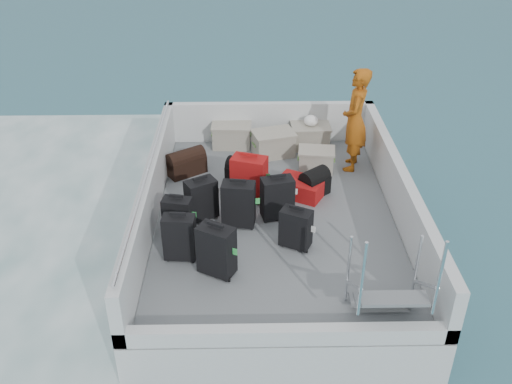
% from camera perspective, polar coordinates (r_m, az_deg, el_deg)
% --- Properties ---
extents(ground, '(160.00, 160.00, 0.00)m').
position_cam_1_polar(ground, '(8.45, 1.85, -5.80)').
color(ground, '#194757').
rests_on(ground, ground).
extents(ferry_hull, '(3.60, 5.00, 0.60)m').
position_cam_1_polar(ferry_hull, '(8.27, 1.89, -4.14)').
color(ferry_hull, silver).
rests_on(ferry_hull, ground).
extents(deck, '(3.30, 4.70, 0.02)m').
position_cam_1_polar(deck, '(8.10, 1.92, -2.35)').
color(deck, slate).
rests_on(deck, ferry_hull).
extents(deck_fittings, '(3.60, 5.00, 0.90)m').
position_cam_1_polar(deck_fittings, '(7.65, 4.68, -1.26)').
color(deck_fittings, silver).
rests_on(deck_fittings, deck).
extents(suitcase_0, '(0.42, 0.26, 0.62)m').
position_cam_1_polar(suitcase_0, '(7.16, -7.64, -4.58)').
color(suitcase_0, black).
rests_on(suitcase_0, deck).
extents(suitcase_1, '(0.41, 0.28, 0.56)m').
position_cam_1_polar(suitcase_1, '(7.60, -7.82, -2.53)').
color(suitcase_1, black).
rests_on(suitcase_1, deck).
extents(suitcase_2, '(0.48, 0.42, 0.60)m').
position_cam_1_polar(suitcase_2, '(7.90, -5.48, -0.78)').
color(suitcase_2, black).
rests_on(suitcase_2, deck).
extents(suitcase_3, '(0.50, 0.43, 0.66)m').
position_cam_1_polar(suitcase_3, '(6.86, -3.98, -5.91)').
color(suitcase_3, black).
rests_on(suitcase_3, deck).
extents(suitcase_4, '(0.47, 0.32, 0.65)m').
position_cam_1_polar(suitcase_4, '(7.71, -1.76, -1.28)').
color(suitcase_4, black).
rests_on(suitcase_4, deck).
extents(suitcase_5, '(0.56, 0.44, 0.68)m').
position_cam_1_polar(suitcase_5, '(8.28, -0.69, 1.35)').
color(suitcase_5, maroon).
rests_on(suitcase_5, deck).
extents(suitcase_6, '(0.45, 0.38, 0.55)m').
position_cam_1_polar(suitcase_6, '(7.34, 4.00, -3.70)').
color(suitcase_6, black).
rests_on(suitcase_6, deck).
extents(suitcase_7, '(0.48, 0.34, 0.61)m').
position_cam_1_polar(suitcase_7, '(7.88, 2.14, -0.64)').
color(suitcase_7, black).
rests_on(suitcase_7, deck).
extents(suitcase_8, '(0.79, 0.70, 0.26)m').
position_cam_1_polar(suitcase_8, '(8.50, 4.46, 0.46)').
color(suitcase_8, maroon).
rests_on(suitcase_8, deck).
extents(duffel_0, '(0.66, 0.58, 0.32)m').
position_cam_1_polar(duffel_0, '(9.11, -6.98, 2.74)').
color(duffel_0, black).
rests_on(duffel_0, deck).
extents(duffel_1, '(0.59, 0.49, 0.32)m').
position_cam_1_polar(duffel_1, '(8.78, -1.24, 1.83)').
color(duffel_1, black).
rests_on(duffel_1, deck).
extents(duffel_2, '(0.51, 0.50, 0.32)m').
position_cam_1_polar(duffel_2, '(8.54, 5.85, 0.74)').
color(duffel_2, black).
rests_on(duffel_2, deck).
extents(crate_0, '(0.65, 0.46, 0.38)m').
position_cam_1_polar(crate_0, '(9.91, -2.45, 5.63)').
color(crate_0, '#A9A393').
rests_on(crate_0, deck).
extents(crate_1, '(0.74, 0.60, 0.39)m').
position_cam_1_polar(crate_1, '(9.61, 1.75, 4.79)').
color(crate_1, '#A9A393').
rests_on(crate_1, deck).
extents(crate_2, '(0.64, 0.45, 0.38)m').
position_cam_1_polar(crate_2, '(9.91, 5.44, 5.49)').
color(crate_2, '#A9A393').
rests_on(crate_2, deck).
extents(crate_3, '(0.58, 0.44, 0.32)m').
position_cam_1_polar(crate_3, '(9.21, 6.04, 3.16)').
color(crate_3, '#A9A393').
rests_on(crate_3, deck).
extents(yellow_bag, '(0.28, 0.26, 0.22)m').
position_cam_1_polar(yellow_bag, '(10.01, 5.39, 5.25)').
color(yellow_bag, yellow).
rests_on(yellow_bag, deck).
extents(white_bag, '(0.24, 0.24, 0.18)m').
position_cam_1_polar(white_bag, '(9.79, 5.52, 6.96)').
color(white_bag, white).
rests_on(white_bag, crate_2).
extents(passenger, '(0.53, 0.69, 1.66)m').
position_cam_1_polar(passenger, '(9.07, 9.89, 7.11)').
color(passenger, orange).
rests_on(passenger, deck).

